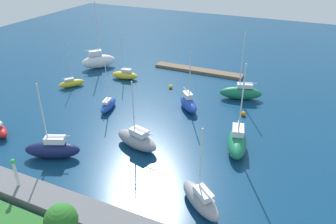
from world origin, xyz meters
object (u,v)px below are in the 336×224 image
at_px(mooring_buoy_orange, 243,114).
at_px(sailboat_yellow_lone_south, 72,83).
at_px(park_tree_west, 61,220).
at_px(sailboat_gray_by_breakwater, 201,199).
at_px(sailboat_yellow_outer_mooring, 125,75).
at_px(harbor_beacon, 15,170).
at_px(sailboat_white_inner_mooring, 98,61).
at_px(sailboat_blue_lone_north, 108,105).
at_px(sailboat_green_along_channel, 241,92).
at_px(sailboat_gray_mid_basin, 137,140).
at_px(sailboat_green_east_end, 237,142).
at_px(pier_dock, 198,70).
at_px(mooring_buoy_yellow, 171,87).
at_px(sailboat_blue_far_north, 188,103).
at_px(sailboat_navy_off_beacon, 53,149).

bearing_deg(mooring_buoy_orange, sailboat_yellow_lone_south, 3.66).
bearing_deg(park_tree_west, sailboat_gray_by_breakwater, -128.17).
distance_m(sailboat_yellow_outer_mooring, sailboat_gray_by_breakwater, 40.99).
xyz_separation_m(harbor_beacon, sailboat_white_inner_mooring, (16.79, -40.17, -1.71)).
distance_m(sailboat_blue_lone_north, sailboat_white_inner_mooring, 22.15).
bearing_deg(sailboat_green_along_channel, sailboat_gray_mid_basin, 48.38).
height_order(sailboat_blue_lone_north, mooring_buoy_orange, sailboat_blue_lone_north).
bearing_deg(sailboat_green_east_end, sailboat_yellow_lone_south, -116.92).
bearing_deg(sailboat_yellow_lone_south, pier_dock, -10.93).
relative_size(pier_dock, mooring_buoy_yellow, 26.52).
bearing_deg(park_tree_west, sailboat_gray_mid_basin, -80.16).
xyz_separation_m(sailboat_white_inner_mooring, sailboat_gray_mid_basin, (-24.67, 25.59, -0.44)).
bearing_deg(sailboat_blue_far_north, harbor_beacon, -60.65).
xyz_separation_m(park_tree_west, sailboat_green_east_end, (-10.09, -24.85, -3.59)).
height_order(harbor_beacon, sailboat_gray_by_breakwater, sailboat_gray_by_breakwater).
height_order(sailboat_yellow_outer_mooring, sailboat_green_along_channel, sailboat_green_along_channel).
distance_m(sailboat_gray_by_breakwater, sailboat_gray_mid_basin, 14.79).
distance_m(harbor_beacon, sailboat_yellow_lone_south, 32.43).
relative_size(pier_dock, sailboat_gray_by_breakwater, 2.00).
relative_size(sailboat_yellow_lone_south, sailboat_green_east_end, 0.68).
height_order(pier_dock, sailboat_green_along_channel, sailboat_green_along_channel).
height_order(pier_dock, sailboat_gray_by_breakwater, sailboat_gray_by_breakwater).
xyz_separation_m(sailboat_gray_mid_basin, mooring_buoy_yellow, (4.31, -21.65, -0.94)).
xyz_separation_m(sailboat_blue_lone_north, mooring_buoy_orange, (-22.62, -7.66, -0.50)).
xyz_separation_m(sailboat_navy_off_beacon, sailboat_green_east_end, (-22.87, -12.43, 0.05)).
relative_size(sailboat_navy_off_beacon, sailboat_blue_far_north, 1.06).
relative_size(sailboat_gray_by_breakwater, mooring_buoy_orange, 12.42).
relative_size(park_tree_west, mooring_buoy_orange, 6.67).
distance_m(pier_dock, sailboat_green_east_end, 31.82).
height_order(sailboat_white_inner_mooring, sailboat_green_east_end, sailboat_white_inner_mooring).
height_order(sailboat_navy_off_beacon, sailboat_gray_mid_basin, sailboat_navy_off_beacon).
height_order(sailboat_green_east_end, sailboat_gray_mid_basin, sailboat_green_east_end).
distance_m(harbor_beacon, sailboat_gray_by_breakwater, 21.70).
bearing_deg(sailboat_yellow_lone_south, sailboat_gray_by_breakwater, -84.57).
height_order(pier_dock, park_tree_west, park_tree_west).
relative_size(sailboat_yellow_lone_south, sailboat_gray_mid_basin, 0.87).
xyz_separation_m(sailboat_blue_lone_north, sailboat_blue_far_north, (-13.02, -6.00, 0.32)).
bearing_deg(park_tree_west, sailboat_navy_off_beacon, -44.17).
height_order(sailboat_yellow_outer_mooring, mooring_buoy_yellow, sailboat_yellow_outer_mooring).
bearing_deg(sailboat_blue_lone_north, sailboat_gray_mid_basin, -140.31).
relative_size(sailboat_yellow_outer_mooring, sailboat_gray_mid_basin, 0.97).
xyz_separation_m(sailboat_green_along_channel, sailboat_white_inner_mooring, (34.56, -2.94, 0.40)).
relative_size(sailboat_blue_far_north, mooring_buoy_orange, 12.81).
distance_m(sailboat_navy_off_beacon, sailboat_green_east_end, 26.03).
height_order(sailboat_yellow_outer_mooring, sailboat_blue_lone_north, sailboat_yellow_outer_mooring).
height_order(sailboat_blue_lone_north, sailboat_green_east_end, sailboat_green_east_end).
distance_m(pier_dock, sailboat_gray_by_breakwater, 43.36).
distance_m(pier_dock, sailboat_white_inner_mooring, 23.45).
bearing_deg(sailboat_yellow_outer_mooring, sailboat_green_east_end, 139.00).
bearing_deg(sailboat_green_east_end, mooring_buoy_orange, 173.97).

